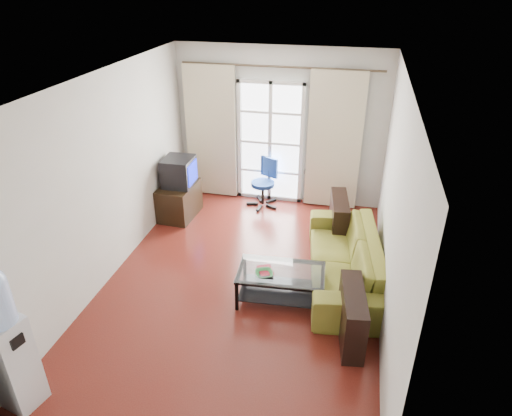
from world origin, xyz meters
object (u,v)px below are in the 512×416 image
at_px(crt_tv, 178,172).
at_px(task_chair, 264,192).
at_px(sofa, 344,258).
at_px(coffee_table, 281,281).
at_px(water_cooler, 5,338).
at_px(tv_stand, 179,200).

distance_m(crt_tv, task_chair, 1.58).
bearing_deg(crt_tv, task_chair, 27.03).
height_order(sofa, coffee_table, sofa).
distance_m(coffee_table, task_chair, 2.65).
xyz_separation_m(crt_tv, water_cooler, (-0.09, -3.94, 0.02)).
height_order(task_chair, water_cooler, water_cooler).
height_order(crt_tv, task_chair, crt_tv).
bearing_deg(task_chair, crt_tv, -127.73).
bearing_deg(sofa, coffee_table, -57.51).
xyz_separation_m(coffee_table, tv_stand, (-2.07, 1.82, 0.00)).
distance_m(sofa, crt_tv, 3.11).
bearing_deg(task_chair, water_cooler, -82.25).
xyz_separation_m(coffee_table, task_chair, (-0.76, 2.54, -0.03)).
height_order(sofa, water_cooler, water_cooler).
bearing_deg(water_cooler, sofa, 56.43).
bearing_deg(crt_tv, coffee_table, -42.41).
bearing_deg(coffee_table, crt_tv, 138.25).
bearing_deg(coffee_table, task_chair, 106.77).
bearing_deg(task_chair, sofa, -27.01).
distance_m(coffee_table, crt_tv, 2.83).
bearing_deg(coffee_table, tv_stand, 138.72).
relative_size(coffee_table, tv_stand, 1.44).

